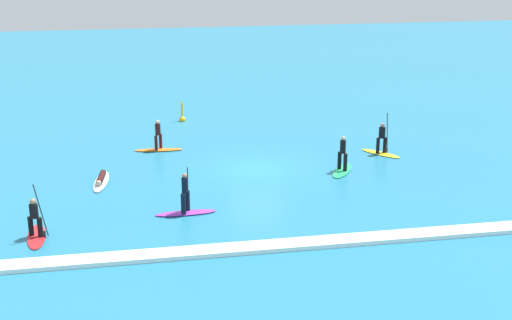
{
  "coord_description": "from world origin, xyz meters",
  "views": [
    {
      "loc": [
        -6.21,
        -33.5,
        11.37
      ],
      "look_at": [
        0.0,
        0.0,
        0.5
      ],
      "focal_mm": 49.04,
      "sensor_mm": 36.0,
      "label": 1
    }
  ],
  "objects_px": {
    "surfer_on_orange_board": "(158,143)",
    "marker_buoy": "(182,118)",
    "surfer_on_yellow_board": "(382,145)",
    "surfer_on_purple_board": "(186,204)",
    "surfer_on_green_board": "(342,163)",
    "surfer_on_white_board": "(101,180)",
    "surfer_on_red_board": "(36,226)"
  },
  "relations": [
    {
      "from": "surfer_on_orange_board",
      "to": "marker_buoy",
      "type": "bearing_deg",
      "value": -101.96
    },
    {
      "from": "surfer_on_orange_board",
      "to": "marker_buoy",
      "type": "distance_m",
      "value": 6.64
    },
    {
      "from": "surfer_on_yellow_board",
      "to": "surfer_on_purple_board",
      "type": "bearing_deg",
      "value": -95.19
    },
    {
      "from": "surfer_on_green_board",
      "to": "surfer_on_purple_board",
      "type": "distance_m",
      "value": 9.4
    },
    {
      "from": "surfer_on_green_board",
      "to": "marker_buoy",
      "type": "height_order",
      "value": "surfer_on_green_board"
    },
    {
      "from": "surfer_on_purple_board",
      "to": "surfer_on_white_board",
      "type": "bearing_deg",
      "value": 125.58
    },
    {
      "from": "surfer_on_orange_board",
      "to": "surfer_on_white_board",
      "type": "relative_size",
      "value": 0.86
    },
    {
      "from": "surfer_on_orange_board",
      "to": "marker_buoy",
      "type": "xyz_separation_m",
      "value": [
        1.85,
        6.37,
        -0.24
      ]
    },
    {
      "from": "surfer_on_yellow_board",
      "to": "marker_buoy",
      "type": "xyz_separation_m",
      "value": [
        -10.16,
        9.25,
        -0.34
      ]
    },
    {
      "from": "surfer_on_purple_board",
      "to": "surfer_on_orange_board",
      "type": "bearing_deg",
      "value": 91.98
    },
    {
      "from": "surfer_on_yellow_board",
      "to": "marker_buoy",
      "type": "distance_m",
      "value": 13.74
    },
    {
      "from": "surfer_on_green_board",
      "to": "surfer_on_white_board",
      "type": "xyz_separation_m",
      "value": [
        -12.04,
        0.48,
        -0.31
      ]
    },
    {
      "from": "surfer_on_orange_board",
      "to": "surfer_on_purple_board",
      "type": "bearing_deg",
      "value": 98.18
    },
    {
      "from": "surfer_on_yellow_board",
      "to": "surfer_on_green_board",
      "type": "height_order",
      "value": "surfer_on_yellow_board"
    },
    {
      "from": "surfer_on_red_board",
      "to": "surfer_on_green_board",
      "type": "height_order",
      "value": "surfer_on_red_board"
    },
    {
      "from": "surfer_on_red_board",
      "to": "surfer_on_yellow_board",
      "type": "relative_size",
      "value": 1.11
    },
    {
      "from": "surfer_on_red_board",
      "to": "marker_buoy",
      "type": "bearing_deg",
      "value": 153.14
    },
    {
      "from": "surfer_on_purple_board",
      "to": "surfer_on_white_board",
      "type": "height_order",
      "value": "surfer_on_purple_board"
    },
    {
      "from": "surfer_on_orange_board",
      "to": "surfer_on_red_board",
      "type": "bearing_deg",
      "value": 68.24
    },
    {
      "from": "surfer_on_red_board",
      "to": "surfer_on_green_board",
      "type": "xyz_separation_m",
      "value": [
        14.4,
        5.71,
        -0.03
      ]
    },
    {
      "from": "surfer_on_orange_board",
      "to": "surfer_on_white_board",
      "type": "bearing_deg",
      "value": 62.33
    },
    {
      "from": "surfer_on_red_board",
      "to": "surfer_on_white_board",
      "type": "distance_m",
      "value": 6.64
    },
    {
      "from": "surfer_on_orange_board",
      "to": "surfer_on_yellow_board",
      "type": "bearing_deg",
      "value": 170.74
    },
    {
      "from": "surfer_on_red_board",
      "to": "surfer_on_purple_board",
      "type": "bearing_deg",
      "value": 98.62
    },
    {
      "from": "surfer_on_yellow_board",
      "to": "surfer_on_purple_board",
      "type": "height_order",
      "value": "surfer_on_yellow_board"
    },
    {
      "from": "marker_buoy",
      "to": "surfer_on_purple_board",
      "type": "bearing_deg",
      "value": -94.22
    },
    {
      "from": "surfer_on_red_board",
      "to": "surfer_on_white_board",
      "type": "height_order",
      "value": "surfer_on_red_board"
    },
    {
      "from": "surfer_on_red_board",
      "to": "surfer_on_yellow_board",
      "type": "distance_m",
      "value": 19.22
    },
    {
      "from": "surfer_on_yellow_board",
      "to": "surfer_on_purple_board",
      "type": "xyz_separation_m",
      "value": [
        -11.34,
        -6.78,
        -0.09
      ]
    },
    {
      "from": "surfer_on_white_board",
      "to": "surfer_on_orange_board",
      "type": "bearing_deg",
      "value": 154.51
    },
    {
      "from": "surfer_on_yellow_board",
      "to": "surfer_on_white_board",
      "type": "relative_size",
      "value": 0.75
    },
    {
      "from": "surfer_on_green_board",
      "to": "surfer_on_white_board",
      "type": "relative_size",
      "value": 0.82
    }
  ]
}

